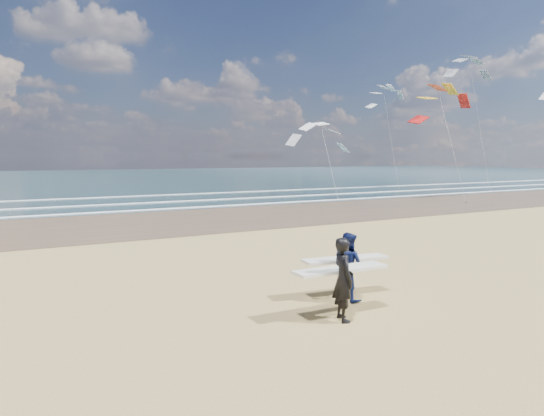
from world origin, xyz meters
TOP-DOWN VIEW (x-y plane):
  - wet_sand_strip at (20.00, 18.00)m, footprint 220.00×12.00m
  - ocean at (20.00, 72.00)m, footprint 220.00×100.00m
  - foam_breakers at (20.00, 28.10)m, footprint 220.00×11.70m
  - surfer_near at (0.47, 0.23)m, footprint 2.21×1.01m
  - surfer_far at (1.46, 1.33)m, footprint 2.25×1.22m
  - kite_0 at (24.80, 18.95)m, footprint 6.44×4.81m
  - kite_1 at (18.55, 26.29)m, footprint 6.20×4.78m
  - kite_2 at (37.44, 26.26)m, footprint 6.44×4.81m
  - kite_5 at (32.78, 34.08)m, footprint 5.52×4.71m

SIDE VIEW (x-z plane):
  - wet_sand_strip at x=20.00m, z-range 0.00..0.01m
  - ocean at x=20.00m, z-range 0.00..0.02m
  - foam_breakers at x=20.00m, z-range 0.02..0.08m
  - surfer_far at x=1.46m, z-range 0.01..1.65m
  - surfer_near at x=0.47m, z-range 0.02..1.78m
  - kite_1 at x=18.55m, z-range 0.54..8.01m
  - kite_0 at x=24.80m, z-range 0.78..10.93m
  - kite_5 at x=32.78m, z-range 0.51..12.97m
  - kite_2 at x=37.44m, z-range 0.96..16.09m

